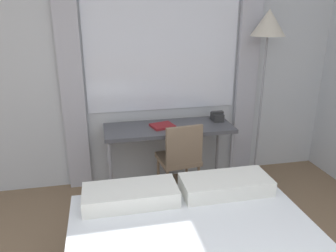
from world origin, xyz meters
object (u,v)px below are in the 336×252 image
(standing_lamp, at_px, (267,37))
(book, at_px, (162,126))
(desk_chair, at_px, (180,156))
(telephone, at_px, (217,116))
(desk, at_px, (169,132))

(standing_lamp, relative_size, book, 7.07)
(desk_chair, xyz_separation_m, standing_lamp, (0.98, 0.22, 1.17))
(book, bearing_deg, telephone, 7.44)
(desk, relative_size, standing_lamp, 0.71)
(standing_lamp, relative_size, telephone, 12.39)
(standing_lamp, distance_m, book, 1.44)
(desk, bearing_deg, desk_chair, -68.99)
(desk, distance_m, book, 0.10)
(telephone, bearing_deg, desk, -171.65)
(desk, distance_m, telephone, 0.59)
(standing_lamp, xyz_separation_m, book, (-1.12, -0.02, -0.90))
(desk, height_order, telephone, telephone)
(telephone, relative_size, book, 0.57)
(desk, xyz_separation_m, standing_lamp, (1.06, 0.02, 0.97))
(desk, relative_size, desk_chair, 1.61)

